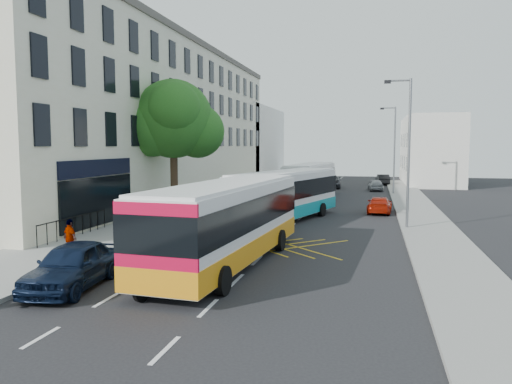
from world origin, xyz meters
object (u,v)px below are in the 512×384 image
Objects in this scene: street_tree at (173,120)px; distant_car_grey at (329,181)px; bus_far at (310,180)px; distant_car_silver at (376,185)px; bus_near at (227,222)px; bus_mid at (285,195)px; distant_car_dark at (383,179)px; red_hatchback at (380,205)px; parked_car_blue at (72,265)px; lamp_far at (393,145)px; lamp_near at (407,145)px; parked_car_silver at (179,218)px; pedestrian_far at (70,238)px; motorbike at (158,265)px.

distant_car_grey is (8.25, 23.57, -5.55)m from street_tree.
distant_car_silver is at bearing 61.28° from bus_far.
bus_far is (-0.04, 25.76, -0.10)m from bus_near.
bus_mid is (0.22, 11.55, -0.08)m from bus_near.
street_tree is 2.39× the size of distant_car_dark.
parked_car_blue is at bearing 68.17° from red_hatchback.
distant_car_silver is at bearing 84.93° from bus_near.
lamp_near is at bearing -90.00° from lamp_far.
parked_car_silver is 1.33× the size of distant_car_silver.
bus_near is 3.12× the size of distant_car_dark.
lamp_near is 18.37m from parked_car_blue.
distant_car_dark is at bearing 64.55° from street_tree.
parked_car_blue is 40.93m from distant_car_grey.
red_hatchback is (10.51, 10.12, -0.20)m from parked_car_silver.
lamp_far reaches higher than distant_car_dark.
distant_car_dark is (6.50, 16.53, -0.97)m from bus_far.
distant_car_dark is at bearing 74.66° from parked_car_silver.
street_tree is 0.79× the size of bus_mid.
red_hatchback is at bearing -79.62° from distant_car_grey.
pedestrian_far is (-13.40, -10.76, -3.70)m from lamp_near.
motorbike is at bearing -119.73° from lamp_near.
pedestrian_far is at bearing 65.84° from distant_car_silver.
pedestrian_far is at bearing -97.51° from bus_far.
street_tree reaches higher than bus_far.
bus_mid is 2.52× the size of parked_car_blue.
red_hatchback is (9.81, 20.85, -0.19)m from parked_car_blue.
parked_car_silver is (-11.80, -23.39, -3.86)m from lamp_far.
pedestrian_far is at bearing -141.25° from lamp_near.
lamp_far is at bearing 80.87° from bus_near.
bus_near is at bearing -103.46° from lamp_far.
bus_near reaches higher than distant_car_grey.
bus_far is 7.09× the size of pedestrian_far.
lamp_near is 2.08× the size of red_hatchback.
distant_car_dark is 45.00m from pedestrian_far.
pedestrian_far is (-6.95, -37.29, 0.17)m from distant_car_grey.
lamp_far reaches higher than red_hatchback.
lamp_far is at bearing 49.19° from street_tree.
bus_near is 5.25× the size of motorbike.
lamp_far is at bearing 86.76° from distant_car_dark.
street_tree is 5.76× the size of pedestrian_far.
bus_near reaches higher than distant_car_silver.
pedestrian_far is (1.30, -13.72, -5.38)m from street_tree.
lamp_near is at bearing 104.16° from red_hatchback.
street_tree is 18.33m from parked_car_blue.
bus_near is 2.16× the size of distant_car_grey.
lamp_near is 3.65× the size of motorbike.
pedestrian_far is (-12.71, -43.17, 0.31)m from distant_car_dark.
bus_far is 30.27m from parked_car_blue.
red_hatchback is (5.65, 5.06, -1.04)m from bus_mid.
red_hatchback is at bearing -51.53° from bus_far.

